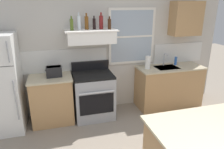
% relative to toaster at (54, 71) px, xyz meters
% --- Properties ---
extents(back_wall, '(5.40, 0.11, 2.70)m').
position_rel_toaster_xyz_m(back_wall, '(1.00, 0.31, 0.34)').
color(back_wall, beige).
rests_on(back_wall, ground_plane).
extents(counter_left_of_stove, '(0.79, 0.63, 0.91)m').
position_rel_toaster_xyz_m(counter_left_of_stove, '(-0.08, -0.02, -0.55)').
color(counter_left_of_stove, tan).
rests_on(counter_left_of_stove, ground_plane).
extents(toaster, '(0.30, 0.20, 0.19)m').
position_rel_toaster_xyz_m(toaster, '(0.00, 0.00, 0.00)').
color(toaster, black).
rests_on(toaster, counter_left_of_stove).
extents(stove_range, '(0.76, 0.69, 1.09)m').
position_rel_toaster_xyz_m(stove_range, '(0.72, -0.06, -0.54)').
color(stove_range, '#9EA0A5').
rests_on(stove_range, ground_plane).
extents(range_hood_shelf, '(0.96, 0.52, 0.24)m').
position_rel_toaster_xyz_m(range_hood_shelf, '(0.72, 0.04, 0.62)').
color(range_hood_shelf, white).
extents(bottle_olive_oil_square, '(0.06, 0.06, 0.25)m').
position_rel_toaster_xyz_m(bottle_olive_oil_square, '(0.38, 0.01, 0.84)').
color(bottle_olive_oil_square, '#4C601E').
rests_on(bottle_olive_oil_square, range_hood_shelf).
extents(bottle_clear_tall, '(0.06, 0.06, 0.31)m').
position_rel_toaster_xyz_m(bottle_clear_tall, '(0.51, 0.05, 0.87)').
color(bottle_clear_tall, silver).
rests_on(bottle_clear_tall, range_hood_shelf).
extents(bottle_amber_wine, '(0.07, 0.07, 0.29)m').
position_rel_toaster_xyz_m(bottle_amber_wine, '(0.65, 0.08, 0.86)').
color(bottle_amber_wine, brown).
rests_on(bottle_amber_wine, range_hood_shelf).
extents(bottle_balsamic_dark, '(0.06, 0.06, 0.24)m').
position_rel_toaster_xyz_m(bottle_balsamic_dark, '(0.79, 0.06, 0.84)').
color(bottle_balsamic_dark, black).
rests_on(bottle_balsamic_dark, range_hood_shelf).
extents(bottle_red_label_wine, '(0.07, 0.07, 0.30)m').
position_rel_toaster_xyz_m(bottle_red_label_wine, '(0.93, 0.07, 0.86)').
color(bottle_red_label_wine, maroon).
rests_on(bottle_red_label_wine, range_hood_shelf).
extents(bottle_brown_stout, '(0.06, 0.06, 0.24)m').
position_rel_toaster_xyz_m(bottle_brown_stout, '(1.06, -0.02, 0.84)').
color(bottle_brown_stout, '#381E0F').
rests_on(bottle_brown_stout, range_hood_shelf).
extents(counter_right_with_sink, '(1.43, 0.63, 0.91)m').
position_rel_toaster_xyz_m(counter_right_with_sink, '(2.42, -0.02, -0.55)').
color(counter_right_with_sink, tan).
rests_on(counter_right_with_sink, ground_plane).
extents(sink_faucet, '(0.03, 0.17, 0.28)m').
position_rel_toaster_xyz_m(sink_faucet, '(2.32, 0.08, 0.08)').
color(sink_faucet, silver).
rests_on(sink_faucet, counter_right_with_sink).
extents(paper_towel_roll, '(0.11, 0.11, 0.27)m').
position_rel_toaster_xyz_m(paper_towel_roll, '(1.88, -0.02, 0.04)').
color(paper_towel_roll, white).
rests_on(paper_towel_roll, counter_right_with_sink).
extents(dish_soap_bottle, '(0.06, 0.06, 0.18)m').
position_rel_toaster_xyz_m(dish_soap_bottle, '(2.60, 0.08, -0.01)').
color(dish_soap_bottle, blue).
rests_on(dish_soap_bottle, counter_right_with_sink).
extents(upper_cabinet_right, '(0.64, 0.32, 0.70)m').
position_rel_toaster_xyz_m(upper_cabinet_right, '(2.77, 0.12, 0.89)').
color(upper_cabinet_right, tan).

